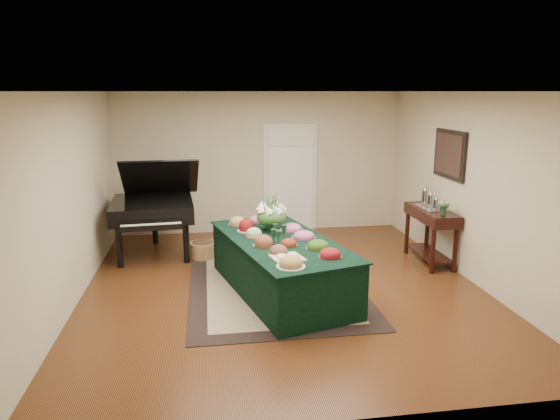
{
  "coord_description": "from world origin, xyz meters",
  "views": [
    {
      "loc": [
        -1.02,
        -6.55,
        2.7
      ],
      "look_at": [
        0.0,
        0.3,
        1.05
      ],
      "focal_mm": 32.0,
      "sensor_mm": 36.0,
      "label": 1
    }
  ],
  "objects": [
    {
      "name": "kitchen_doorway",
      "position": [
        0.6,
        2.97,
        1.02
      ],
      "size": [
        1.05,
        0.07,
        2.1
      ],
      "color": "silver",
      "rests_on": "ground"
    },
    {
      "name": "buffet_table",
      "position": [
        -0.06,
        -0.18,
        0.38
      ],
      "size": [
        1.85,
        2.83,
        0.76
      ],
      "color": "black",
      "rests_on": "ground"
    },
    {
      "name": "food_platters",
      "position": [
        -0.09,
        -0.15,
        0.8
      ],
      "size": [
        1.32,
        2.46,
        0.14
      ],
      "color": "#B9B9C2",
      "rests_on": "buffet_table"
    },
    {
      "name": "grand_piano",
      "position": [
        -1.92,
        1.75,
        0.81
      ],
      "size": [
        1.51,
        1.68,
        1.65
      ],
      "color": "black",
      "rests_on": "ground"
    },
    {
      "name": "tea_service",
      "position": [
        2.5,
        0.72,
        1.0
      ],
      "size": [
        0.34,
        0.74,
        0.3
      ],
      "color": "#B9B9C2",
      "rests_on": "mahogany_sideboard"
    },
    {
      "name": "pink_bouquet",
      "position": [
        2.49,
        0.31,
        1.04
      ],
      "size": [
        0.18,
        0.18,
        0.22
      ],
      "color": "#13301F",
      "rests_on": "mahogany_sideboard"
    },
    {
      "name": "ground",
      "position": [
        0.0,
        0.0,
        0.0
      ],
      "size": [
        6.0,
        6.0,
        0.0
      ],
      "primitive_type": "plane",
      "color": "black",
      "rests_on": "ground"
    },
    {
      "name": "cutting_board",
      "position": [
        -0.11,
        -0.96,
        0.79
      ],
      "size": [
        0.43,
        0.43,
        0.1
      ],
      "color": "tan",
      "rests_on": "buffet_table"
    },
    {
      "name": "area_rug",
      "position": [
        -0.12,
        0.11,
        0.01
      ],
      "size": [
        2.39,
        3.34,
        0.01
      ],
      "color": "black",
      "rests_on": "ground"
    },
    {
      "name": "mahogany_sideboard",
      "position": [
        2.5,
        0.69,
        0.68
      ],
      "size": [
        0.45,
        1.17,
        0.89
      ],
      "color": "black",
      "rests_on": "ground"
    },
    {
      "name": "green_goblets",
      "position": [
        -0.1,
        -0.17,
        0.85
      ],
      "size": [
        0.25,
        0.41,
        0.18
      ],
      "color": "#13301F",
      "rests_on": "buffet_table"
    },
    {
      "name": "floral_centerpiece",
      "position": [
        -0.13,
        0.29,
        1.02
      ],
      "size": [
        0.45,
        0.45,
        0.45
      ],
      "color": "#13301F",
      "rests_on": "buffet_table"
    },
    {
      "name": "wall_painting",
      "position": [
        2.72,
        0.69,
        1.75
      ],
      "size": [
        0.05,
        0.95,
        0.75
      ],
      "color": "black",
      "rests_on": "ground"
    },
    {
      "name": "wicker_basket",
      "position": [
        -1.12,
        1.45,
        0.13
      ],
      "size": [
        0.43,
        0.43,
        0.27
      ],
      "primitive_type": "cylinder",
      "color": "#9E6F3F",
      "rests_on": "ground"
    }
  ]
}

